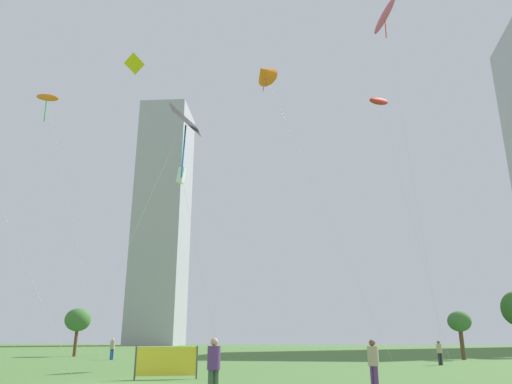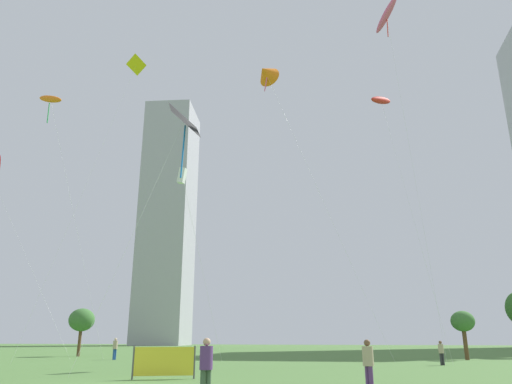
{
  "view_description": "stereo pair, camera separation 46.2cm",
  "coord_description": "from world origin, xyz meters",
  "px_view_note": "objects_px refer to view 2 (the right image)",
  "views": [
    {
      "loc": [
        10.21,
        -17.53,
        1.78
      ],
      "look_at": [
        2.33,
        12.93,
        11.53
      ],
      "focal_mm": 33.32,
      "sensor_mm": 36.0,
      "label": 1
    },
    {
      "loc": [
        10.65,
        -17.41,
        1.78
      ],
      "look_at": [
        2.33,
        12.93,
        11.53
      ],
      "focal_mm": 33.32,
      "sensor_mm": 36.0,
      "label": 2
    }
  ],
  "objects_px": {
    "person_standing_3": "(441,351)",
    "kite_flying_7": "(381,101)",
    "park_tree_0": "(82,320)",
    "kite_flying_2": "(185,122)",
    "person_standing_4": "(115,347)",
    "kite_flying_3": "(386,15)",
    "event_banner": "(164,361)",
    "person_standing_5": "(206,364)",
    "person_standing_1": "(368,361)",
    "park_tree_2": "(463,322)",
    "kite_flying_4": "(135,67)",
    "kite_flying_0": "(266,73)",
    "kite_flying_1": "(182,176)",
    "kite_flying_6": "(50,99)",
    "distant_highrise_1": "(168,220)"
  },
  "relations": [
    {
      "from": "person_standing_3",
      "to": "kite_flying_4",
      "type": "bearing_deg",
      "value": 157.24
    },
    {
      "from": "kite_flying_3",
      "to": "park_tree_2",
      "type": "distance_m",
      "value": 30.65
    },
    {
      "from": "kite_flying_6",
      "to": "kite_flying_0",
      "type": "bearing_deg",
      "value": 14.38
    },
    {
      "from": "kite_flying_7",
      "to": "kite_flying_0",
      "type": "bearing_deg",
      "value": -170.0
    },
    {
      "from": "kite_flying_0",
      "to": "person_standing_4",
      "type": "bearing_deg",
      "value": -170.73
    },
    {
      "from": "person_standing_4",
      "to": "kite_flying_3",
      "type": "xyz_separation_m",
      "value": [
        26.05,
        2.9,
        32.09
      ]
    },
    {
      "from": "person_standing_3",
      "to": "park_tree_0",
      "type": "relative_size",
      "value": 0.33
    },
    {
      "from": "person_standing_5",
      "to": "kite_flying_2",
      "type": "bearing_deg",
      "value": -104.61
    },
    {
      "from": "park_tree_2",
      "to": "distant_highrise_1",
      "type": "relative_size",
      "value": 0.06
    },
    {
      "from": "kite_flying_4",
      "to": "kite_flying_7",
      "type": "distance_m",
      "value": 24.85
    },
    {
      "from": "person_standing_1",
      "to": "kite_flying_4",
      "type": "relative_size",
      "value": 0.06
    },
    {
      "from": "person_standing_5",
      "to": "kite_flying_7",
      "type": "xyz_separation_m",
      "value": [
        6.37,
        29.52,
        23.33
      ]
    },
    {
      "from": "kite_flying_0",
      "to": "distant_highrise_1",
      "type": "xyz_separation_m",
      "value": [
        -53.14,
        87.54,
        8.49
      ]
    },
    {
      "from": "person_standing_5",
      "to": "kite_flying_1",
      "type": "bearing_deg",
      "value": -106.11
    },
    {
      "from": "kite_flying_0",
      "to": "kite_flying_1",
      "type": "distance_m",
      "value": 18.15
    },
    {
      "from": "kite_flying_3",
      "to": "kite_flying_4",
      "type": "distance_m",
      "value": 25.96
    },
    {
      "from": "kite_flying_4",
      "to": "kite_flying_7",
      "type": "bearing_deg",
      "value": 16.01
    },
    {
      "from": "park_tree_2",
      "to": "person_standing_4",
      "type": "bearing_deg",
      "value": -165.45
    },
    {
      "from": "person_standing_3",
      "to": "kite_flying_2",
      "type": "height_order",
      "value": "kite_flying_2"
    },
    {
      "from": "kite_flying_3",
      "to": "person_standing_1",
      "type": "bearing_deg",
      "value": -96.82
    },
    {
      "from": "kite_flying_2",
      "to": "event_banner",
      "type": "height_order",
      "value": "kite_flying_2"
    },
    {
      "from": "event_banner",
      "to": "person_standing_3",
      "type": "bearing_deg",
      "value": 50.07
    },
    {
      "from": "person_standing_4",
      "to": "person_standing_5",
      "type": "xyz_separation_m",
      "value": [
        18.47,
        -25.32,
        -0.04
      ]
    },
    {
      "from": "kite_flying_4",
      "to": "person_standing_5",
      "type": "bearing_deg",
      "value": -52.8
    },
    {
      "from": "person_standing_1",
      "to": "kite_flying_0",
      "type": "distance_m",
      "value": 37.2
    },
    {
      "from": "person_standing_3",
      "to": "person_standing_5",
      "type": "distance_m",
      "value": 24.83
    },
    {
      "from": "kite_flying_6",
      "to": "park_tree_2",
      "type": "relative_size",
      "value": 6.25
    },
    {
      "from": "kite_flying_0",
      "to": "kite_flying_1",
      "type": "bearing_deg",
      "value": -111.96
    },
    {
      "from": "kite_flying_1",
      "to": "kite_flying_4",
      "type": "xyz_separation_m",
      "value": [
        -8.23,
        5.47,
        14.29
      ]
    },
    {
      "from": "kite_flying_4",
      "to": "kite_flying_6",
      "type": "height_order",
      "value": "kite_flying_4"
    },
    {
      "from": "person_standing_1",
      "to": "person_standing_5",
      "type": "distance_m",
      "value": 6.1
    },
    {
      "from": "kite_flying_6",
      "to": "kite_flying_1",
      "type": "bearing_deg",
      "value": -15.37
    },
    {
      "from": "kite_flying_4",
      "to": "kite_flying_3",
      "type": "bearing_deg",
      "value": 12.44
    },
    {
      "from": "kite_flying_0",
      "to": "event_banner",
      "type": "height_order",
      "value": "kite_flying_0"
    },
    {
      "from": "park_tree_0",
      "to": "event_banner",
      "type": "height_order",
      "value": "park_tree_0"
    },
    {
      "from": "kite_flying_3",
      "to": "park_tree_0",
      "type": "relative_size",
      "value": 6.95
    },
    {
      "from": "person_standing_3",
      "to": "kite_flying_7",
      "type": "bearing_deg",
      "value": 87.75
    },
    {
      "from": "kite_flying_1",
      "to": "kite_flying_2",
      "type": "relative_size",
      "value": 0.86
    },
    {
      "from": "kite_flying_1",
      "to": "kite_flying_6",
      "type": "distance_m",
      "value": 21.36
    },
    {
      "from": "event_banner",
      "to": "person_standing_4",
      "type": "bearing_deg",
      "value": 126.75
    },
    {
      "from": "kite_flying_7",
      "to": "distant_highrise_1",
      "type": "bearing_deg",
      "value": 126.97
    },
    {
      "from": "park_tree_0",
      "to": "distant_highrise_1",
      "type": "height_order",
      "value": "distant_highrise_1"
    },
    {
      "from": "person_standing_3",
      "to": "park_tree_0",
      "type": "xyz_separation_m",
      "value": [
        -35.65,
        8.7,
        2.76
      ]
    },
    {
      "from": "person_standing_5",
      "to": "park_tree_2",
      "type": "xyz_separation_m",
      "value": [
        11.84,
        33.19,
        2.18
      ]
    },
    {
      "from": "kite_flying_4",
      "to": "kite_flying_0",
      "type": "bearing_deg",
      "value": 21.18
    },
    {
      "from": "person_standing_5",
      "to": "park_tree_0",
      "type": "height_order",
      "value": "park_tree_0"
    },
    {
      "from": "kite_flying_4",
      "to": "kite_flying_6",
      "type": "xyz_separation_m",
      "value": [
        -9.09,
        -0.71,
        -2.74
      ]
    },
    {
      "from": "kite_flying_6",
      "to": "distant_highrise_1",
      "type": "height_order",
      "value": "distant_highrise_1"
    },
    {
      "from": "park_tree_0",
      "to": "kite_flying_2",
      "type": "bearing_deg",
      "value": -45.01
    },
    {
      "from": "park_tree_2",
      "to": "kite_flying_4",
      "type": "bearing_deg",
      "value": -160.26
    }
  ]
}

